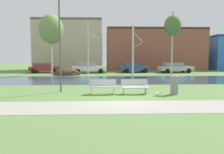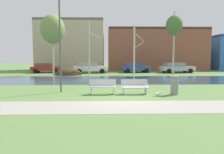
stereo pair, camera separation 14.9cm
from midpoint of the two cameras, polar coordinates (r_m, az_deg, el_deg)
ground_plane at (r=21.37m, az=-0.04°, el=-0.58°), size 120.00×120.00×0.00m
paved_path_strip at (r=9.40m, az=2.80°, el=-8.02°), size 60.00×2.44×0.01m
river_band at (r=20.79m, az=0.02°, el=-0.73°), size 80.00×7.82×0.01m
soil_mound at (r=27.04m, az=-12.21°, el=0.52°), size 3.33×2.72×1.75m
bench_left at (r=12.52m, az=-2.87°, el=-2.52°), size 1.60×0.57×0.87m
bench_right at (r=12.65m, az=5.82°, el=-2.47°), size 1.60×0.57×0.87m
trash_bin at (r=12.90m, az=16.18°, el=-2.10°), size 0.47×0.47×1.08m
seagull at (r=12.20m, az=11.96°, el=-4.45°), size 0.47×0.17×0.27m
streetlamp at (r=13.70m, az=-14.31°, el=13.06°), size 0.32×0.32×6.22m
birch_far_left at (r=27.54m, az=-16.28°, el=12.27°), size 2.98×2.98×7.45m
birch_left at (r=26.93m, az=-6.66°, el=7.99°), size 1.62×2.56×6.79m
birch_center_left at (r=26.97m, az=5.59°, el=7.40°), size 1.34×2.39×6.26m
birch_center at (r=28.40m, az=15.91°, el=13.10°), size 2.09×2.09×7.96m
parked_van_nearest_red at (r=31.74m, az=-17.98°, el=2.40°), size 4.30×2.34×1.39m
parked_sedan_second_white at (r=29.94m, az=-6.51°, el=2.55°), size 4.90×2.31×1.48m
parked_hatch_third_blue at (r=31.05m, az=5.76°, el=2.58°), size 4.27×2.34×1.40m
parked_wagon_fourth_silver at (r=31.67m, az=16.49°, el=2.48°), size 4.95×2.33×1.45m
building_beige_block at (r=38.43m, az=-11.38°, el=8.29°), size 11.31×6.93×8.58m
building_brick_low at (r=38.98m, az=11.07°, el=7.23°), size 16.85×6.89×7.19m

